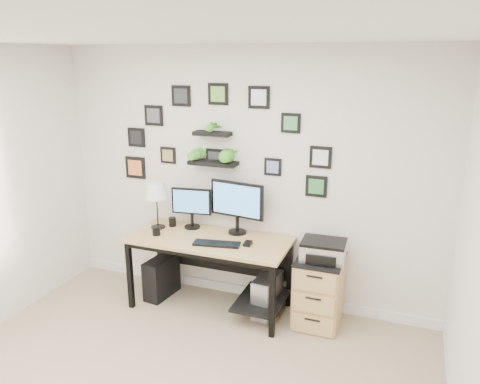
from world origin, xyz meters
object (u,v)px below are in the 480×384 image
at_px(mug, 156,231).
at_px(pc_tower_grey, 267,295).
at_px(desk, 214,249).
at_px(printer, 323,250).
at_px(monitor_left, 192,205).
at_px(file_cabinet, 319,291).
at_px(pc_tower_black, 162,277).
at_px(table_lamp, 156,192).
at_px(monitor_right, 237,203).

xyz_separation_m(mug, pc_tower_grey, (1.13, 0.16, -0.59)).
bearing_deg(desk, pc_tower_grey, 2.54).
bearing_deg(desk, printer, 2.22).
distance_m(monitor_left, mug, 0.45).
bearing_deg(desk, file_cabinet, 3.15).
distance_m(pc_tower_black, pc_tower_grey, 1.18).
bearing_deg(printer, monitor_left, 174.73).
height_order(monitor_left, pc_tower_black, monitor_left).
height_order(desk, pc_tower_black, desk).
height_order(pc_tower_black, pc_tower_grey, pc_tower_black).
height_order(desk, pc_tower_grey, desk).
distance_m(mug, pc_tower_grey, 1.28).
distance_m(table_lamp, pc_tower_grey, 1.54).
height_order(monitor_left, pc_tower_grey, monitor_left).
bearing_deg(monitor_left, pc_tower_black, -148.71).
bearing_deg(table_lamp, monitor_left, 19.35).
bearing_deg(table_lamp, monitor_right, 9.59).
relative_size(desk, pc_tower_grey, 3.70).
relative_size(pc_tower_black, pc_tower_grey, 0.98).
xyz_separation_m(monitor_right, printer, (0.91, -0.15, -0.31)).
relative_size(monitor_left, monitor_right, 0.74).
relative_size(monitor_right, file_cabinet, 0.87).
xyz_separation_m(pc_tower_black, printer, (1.70, 0.05, 0.55)).
height_order(mug, printer, printer).
bearing_deg(table_lamp, file_cabinet, 0.18).
distance_m(pc_tower_black, file_cabinet, 1.68).
bearing_deg(mug, pc_tower_grey, 8.29).
height_order(mug, pc_tower_grey, mug).
bearing_deg(monitor_right, pc_tower_grey, -23.72).
xyz_separation_m(mug, file_cabinet, (1.63, 0.20, -0.46)).
height_order(monitor_left, printer, monitor_left).
bearing_deg(desk, monitor_right, 48.67).
distance_m(pc_tower_black, printer, 1.79).
height_order(table_lamp, mug, table_lamp).
xyz_separation_m(monitor_left, monitor_right, (0.50, 0.02, 0.07)).
relative_size(table_lamp, pc_tower_black, 1.15).
relative_size(desk, table_lamp, 3.26).
height_order(monitor_right, pc_tower_black, monitor_right).
xyz_separation_m(file_cabinet, printer, (0.03, -0.02, 0.43)).
bearing_deg(pc_tower_grey, table_lamp, 178.68).
bearing_deg(file_cabinet, mug, -173.08).
distance_m(monitor_left, pc_tower_grey, 1.20).
distance_m(monitor_right, pc_tower_grey, 0.96).
bearing_deg(mug, monitor_right, 24.19).
height_order(mug, file_cabinet, mug).
bearing_deg(printer, monitor_right, 170.55).
bearing_deg(pc_tower_grey, printer, 1.88).
relative_size(mug, printer, 0.22).
bearing_deg(monitor_left, pc_tower_grey, -9.49).
relative_size(desk, monitor_left, 3.71).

